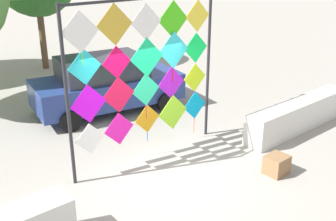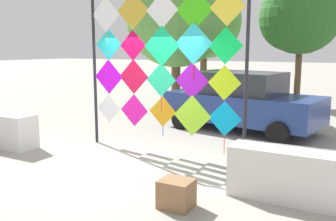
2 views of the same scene
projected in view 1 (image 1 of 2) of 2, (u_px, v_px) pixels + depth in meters
name	position (u px, v px, depth m)	size (l,w,h in m)	color
ground	(168.00, 178.00, 8.30)	(120.00, 120.00, 0.00)	#9E998E
plaza_ledge_right	(299.00, 115.00, 10.49)	(3.78, 0.57, 0.78)	silver
kite_display_rack	(146.00, 68.00, 8.46)	(3.76, 0.10, 3.56)	#232328
parked_car	(106.00, 84.00, 11.56)	(4.44, 2.58, 1.63)	navy
cardboard_box_large	(277.00, 165.00, 8.41)	(0.46, 0.40, 0.41)	olive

